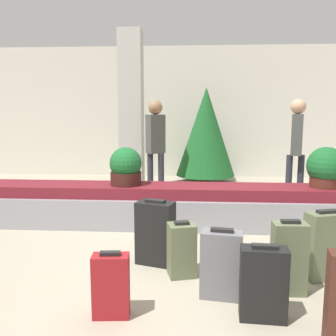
# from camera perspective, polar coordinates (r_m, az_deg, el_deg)

# --- Properties ---
(ground_plane) EXTENTS (18.00, 18.00, 0.00)m
(ground_plane) POSITION_cam_1_polar(r_m,az_deg,el_deg) (4.16, -1.39, -14.63)
(ground_plane) COLOR #9E937F
(back_wall) EXTENTS (18.00, 0.06, 3.20)m
(back_wall) POSITION_cam_1_polar(r_m,az_deg,el_deg) (9.39, 1.71, 8.46)
(back_wall) COLOR beige
(back_wall) RESTS_ON ground_plane
(carousel) EXTENTS (7.07, 0.76, 0.59)m
(carousel) POSITION_cam_1_polar(r_m,az_deg,el_deg) (5.45, 0.00, -5.83)
(carousel) COLOR gray
(carousel) RESTS_ON ground_plane
(pillar) EXTENTS (0.45, 0.45, 3.20)m
(pillar) POSITION_cam_1_polar(r_m,az_deg,el_deg) (7.56, -5.59, 8.34)
(pillar) COLOR beige
(pillar) RESTS_ON ground_plane
(suitcase_0) EXTENTS (0.44, 0.34, 0.71)m
(suitcase_0) POSITION_cam_1_polar(r_m,az_deg,el_deg) (4.11, -1.93, -9.82)
(suitcase_0) COLOR black
(suitcase_0) RESTS_ON ground_plane
(suitcase_1) EXTENTS (0.31, 0.29, 0.57)m
(suitcase_1) POSITION_cam_1_polar(r_m,az_deg,el_deg) (3.84, 2.07, -12.33)
(suitcase_1) COLOR #5B6647
(suitcase_1) RESTS_ON ground_plane
(suitcase_3) EXTENTS (0.43, 0.31, 0.70)m
(suitcase_3) POSITION_cam_1_polar(r_m,az_deg,el_deg) (4.06, 22.83, -10.85)
(suitcase_3) COLOR #5B6647
(suitcase_3) RESTS_ON ground_plane
(suitcase_4) EXTENTS (0.38, 0.21, 0.62)m
(suitcase_4) POSITION_cam_1_polar(r_m,az_deg,el_deg) (3.19, 14.33, -16.68)
(suitcase_4) COLOR black
(suitcase_4) RESTS_ON ground_plane
(suitcase_5) EXTENTS (0.31, 0.19, 0.55)m
(suitcase_5) POSITION_cam_1_polar(r_m,az_deg,el_deg) (3.18, -8.69, -17.28)
(suitcase_5) COLOR maroon
(suitcase_5) RESTS_ON ground_plane
(suitcase_6) EXTENTS (0.39, 0.24, 0.64)m
(suitcase_6) POSITION_cam_1_polar(r_m,az_deg,el_deg) (3.45, 8.12, -14.33)
(suitcase_6) COLOR slate
(suitcase_6) RESTS_ON ground_plane
(suitcase_8) EXTENTS (0.31, 0.19, 0.69)m
(suitcase_8) POSITION_cam_1_polar(r_m,az_deg,el_deg) (3.65, 17.92, -12.92)
(suitcase_8) COLOR #5B6647
(suitcase_8) RESTS_ON ground_plane
(potted_plant_0) EXTENTS (0.46, 0.46, 0.55)m
(potted_plant_0) POSITION_cam_1_polar(r_m,az_deg,el_deg) (5.40, -6.46, 0.10)
(potted_plant_0) COLOR #381914
(potted_plant_0) RESTS_ON carousel
(potted_plant_1) EXTENTS (0.53, 0.53, 0.57)m
(potted_plant_1) POSITION_cam_1_polar(r_m,az_deg,el_deg) (5.64, 22.93, -0.04)
(potted_plant_1) COLOR #4C2319
(potted_plant_1) RESTS_ON carousel
(traveler_0) EXTENTS (0.36, 0.34, 1.83)m
(traveler_0) POSITION_cam_1_polar(r_m,az_deg,el_deg) (6.82, -1.91, 4.26)
(traveler_0) COLOR #282833
(traveler_0) RESTS_ON ground_plane
(traveler_1) EXTENTS (0.31, 0.35, 1.85)m
(traveler_1) POSITION_cam_1_polar(r_m,az_deg,el_deg) (6.83, 18.99, 3.89)
(traveler_1) COLOR #282833
(traveler_1) RESTS_ON ground_plane
(decorated_tree) EXTENTS (1.33, 1.33, 2.17)m
(decorated_tree) POSITION_cam_1_polar(r_m,az_deg,el_deg) (8.55, 5.78, 5.51)
(decorated_tree) COLOR #4C331E
(decorated_tree) RESTS_ON ground_plane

